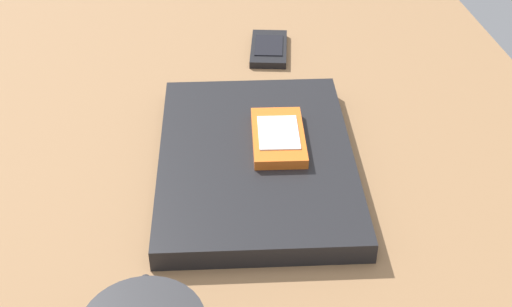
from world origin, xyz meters
TOP-DOWN VIEW (x-y plane):
  - desk_surface at (0.00, 0.00)cm, footprint 120.00×80.00cm
  - laptop_closed at (8.20, -1.17)cm, footprint 32.08×23.46cm
  - cell_phone_on_laptop at (9.76, -3.87)cm, footprint 10.90×6.61cm
  - cell_phone_on_desk at (34.97, -6.54)cm, footprint 10.72×6.69cm

SIDE VIEW (x-z plane):
  - desk_surface at x=0.00cm, z-range 0.00..3.00cm
  - cell_phone_on_desk at x=34.97cm, z-range 2.97..4.08cm
  - laptop_closed at x=8.20cm, z-range 3.00..5.31cm
  - cell_phone_on_laptop at x=9.76cm, z-range 5.27..6.54cm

